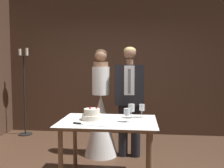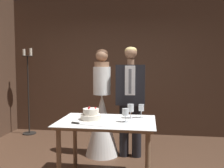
% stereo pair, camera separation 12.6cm
% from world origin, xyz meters
% --- Properties ---
extents(wall_back, '(4.96, 0.12, 2.89)m').
position_xyz_m(wall_back, '(0.00, 2.45, 1.45)').
color(wall_back, '#513828').
rests_on(wall_back, ground_plane).
extents(cake_table, '(1.20, 0.83, 0.78)m').
position_xyz_m(cake_table, '(0.10, 0.17, 0.68)').
color(cake_table, '#8E6B4C').
rests_on(cake_table, ground_plane).
extents(tiered_cake, '(0.26, 0.26, 0.16)m').
position_xyz_m(tiered_cake, '(-0.11, 0.20, 0.84)').
color(tiered_cake, silver).
rests_on(tiered_cake, cake_table).
extents(cake_knife, '(0.44, 0.14, 0.02)m').
position_xyz_m(cake_knife, '(-0.16, -0.08, 0.79)').
color(cake_knife, silver).
rests_on(cake_knife, cake_table).
extents(wine_glass_near, '(0.08, 0.08, 0.19)m').
position_xyz_m(wine_glass_near, '(0.38, 0.35, 0.91)').
color(wine_glass_near, silver).
rests_on(wine_glass_near, cake_table).
extents(wine_glass_middle, '(0.07, 0.07, 0.18)m').
position_xyz_m(wine_glass_middle, '(0.52, 0.39, 0.91)').
color(wine_glass_middle, silver).
rests_on(wine_glass_middle, cake_table).
extents(wine_glass_far, '(0.08, 0.08, 0.17)m').
position_xyz_m(wine_glass_far, '(0.34, 0.12, 0.90)').
color(wine_glass_far, silver).
rests_on(wine_glass_far, cake_table).
extents(bride, '(0.54, 0.54, 1.72)m').
position_xyz_m(bride, '(-0.13, 1.07, 0.63)').
color(bride, white).
rests_on(bride, ground_plane).
extents(groom, '(0.45, 0.25, 1.76)m').
position_xyz_m(groom, '(0.33, 1.07, 0.98)').
color(groom, black).
rests_on(groom, ground_plane).
extents(candle_stand, '(0.28, 0.28, 1.82)m').
position_xyz_m(candle_stand, '(-1.90, 2.06, 0.87)').
color(candle_stand, black).
rests_on(candle_stand, ground_plane).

